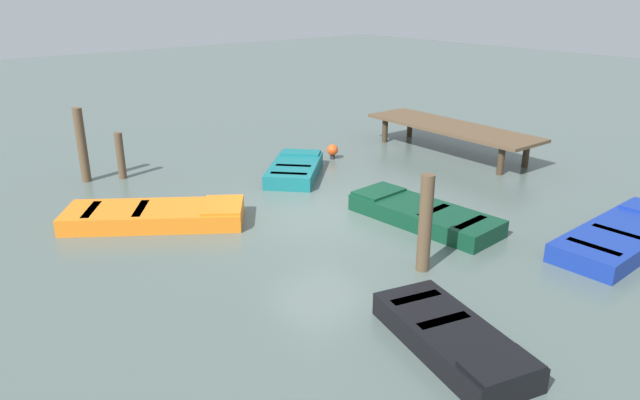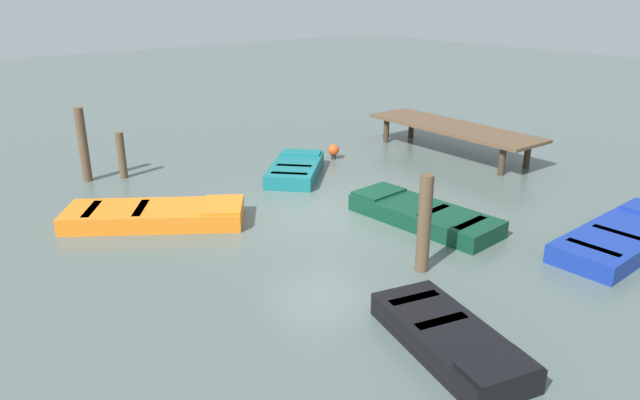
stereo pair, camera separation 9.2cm
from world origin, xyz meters
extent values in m
plane|color=#4C5B56|center=(0.00, 0.00, 0.00)|extent=(80.00, 80.00, 0.00)
cube|color=brown|center=(-1.44, 6.87, 0.90)|extent=(6.20, 2.01, 0.10)
cylinder|color=#3C2E20|center=(1.04, 7.43, 0.42)|extent=(0.20, 0.20, 0.85)
cylinder|color=#3C2E20|center=(1.00, 6.15, 0.42)|extent=(0.20, 0.20, 0.85)
cylinder|color=#3C2E20|center=(-3.88, 7.58, 0.42)|extent=(0.20, 0.20, 0.85)
cylinder|color=#3C2E20|center=(-3.92, 6.30, 0.42)|extent=(0.20, 0.20, 0.85)
cube|color=#14666B|center=(-2.77, 1.34, 0.20)|extent=(2.85, 2.93, 0.40)
cube|color=beige|center=(-2.77, 1.34, 0.34)|extent=(2.36, 2.43, 0.04)
cube|color=#14666B|center=(-3.51, 2.14, 0.43)|extent=(1.29, 1.26, 0.06)
cube|color=#9B9789|center=(-2.63, 1.19, 0.38)|extent=(0.89, 0.85, 0.04)
cube|color=#9B9789|center=(-2.11, 0.63, 0.38)|extent=(0.89, 0.85, 0.04)
cube|color=black|center=(5.73, -2.14, 0.20)|extent=(3.06, 1.89, 0.40)
cube|color=gray|center=(5.73, -2.14, 0.34)|extent=(2.58, 1.52, 0.04)
cube|color=black|center=(6.80, -2.44, 0.43)|extent=(0.88, 1.18, 0.06)
cube|color=#776E5D|center=(5.53, -2.09, 0.38)|extent=(0.44, 0.94, 0.04)
cube|color=#776E5D|center=(4.77, -1.88, 0.38)|extent=(0.44, 0.94, 0.04)
cube|color=navy|center=(5.66, 3.84, 0.20)|extent=(1.49, 4.13, 0.40)
cube|color=silver|center=(5.66, 3.84, 0.34)|extent=(1.17, 3.51, 0.04)
cube|color=#A4A49F|center=(5.66, 3.53, 0.38)|extent=(1.10, 0.22, 0.04)
cube|color=#A4A49F|center=(5.69, 2.41, 0.38)|extent=(1.10, 0.22, 0.04)
cube|color=orange|center=(-1.99, -3.43, 0.20)|extent=(3.58, 4.18, 0.40)
cube|color=black|center=(-1.99, -3.43, 0.34)|extent=(2.96, 3.49, 0.04)
cube|color=orange|center=(-1.05, -2.13, 0.43)|extent=(1.57, 1.49, 0.06)
cube|color=black|center=(-2.17, -3.68, 0.38)|extent=(1.02, 0.81, 0.04)
cube|color=black|center=(-2.84, -4.60, 0.38)|extent=(1.02, 0.81, 0.04)
cube|color=#0C3823|center=(2.05, 1.50, 0.20)|extent=(3.73, 1.57, 0.40)
cube|color=maroon|center=(2.05, 1.50, 0.34)|extent=(3.17, 1.24, 0.04)
cube|color=#0C3823|center=(0.62, 1.41, 0.43)|extent=(0.87, 1.27, 0.06)
cube|color=maroon|center=(2.32, 1.51, 0.38)|extent=(0.26, 1.07, 0.04)
cube|color=maroon|center=(3.32, 1.57, 0.38)|extent=(0.26, 1.07, 0.04)
cylinder|color=brown|center=(3.65, -0.40, 0.99)|extent=(0.26, 0.26, 1.98)
cylinder|color=brown|center=(-5.87, -2.63, 0.68)|extent=(0.23, 0.23, 1.36)
cylinder|color=brown|center=(-6.26, -3.55, 1.07)|extent=(0.26, 0.26, 2.13)
cylinder|color=#262626|center=(-3.46, 3.42, 0.06)|extent=(0.16, 0.16, 0.12)
sphere|color=#E54C19|center=(-3.46, 3.42, 0.30)|extent=(0.36, 0.36, 0.36)
camera|label=1|loc=(10.38, -8.65, 5.32)|focal=32.88mm
camera|label=2|loc=(10.44, -8.58, 5.32)|focal=32.88mm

